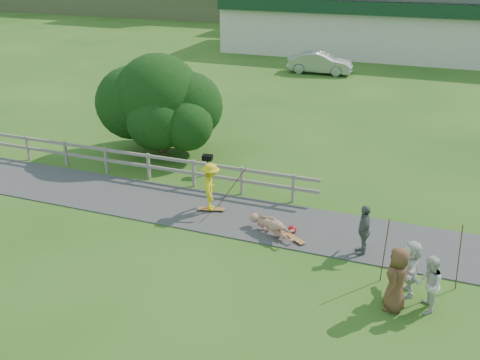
{
  "coord_description": "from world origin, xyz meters",
  "views": [
    {
      "loc": [
        6.43,
        -13.95,
        8.69
      ],
      "look_at": [
        0.41,
        2.0,
        1.18
      ],
      "focal_mm": 40.0,
      "sensor_mm": 36.0,
      "label": 1
    }
  ],
  "objects_px": {
    "spectator_b": "(364,230)",
    "skater_rider": "(211,189)",
    "spectator_a": "(429,285)",
    "car_silver": "(320,63)",
    "tree": "(159,116)",
    "skater_fallen": "(272,226)",
    "bbq": "(208,165)",
    "spectator_d": "(410,268)",
    "spectator_c": "(397,279)"
  },
  "relations": [
    {
      "from": "spectator_b",
      "to": "skater_rider",
      "type": "bearing_deg",
      "value": -116.02
    },
    {
      "from": "spectator_b",
      "to": "spectator_a",
      "type": "bearing_deg",
      "value": 25.18
    },
    {
      "from": "car_silver",
      "to": "tree",
      "type": "bearing_deg",
      "value": 168.94
    },
    {
      "from": "spectator_a",
      "to": "tree",
      "type": "distance_m",
      "value": 14.4
    },
    {
      "from": "spectator_b",
      "to": "car_silver",
      "type": "relative_size",
      "value": 0.35
    },
    {
      "from": "skater_rider",
      "to": "skater_fallen",
      "type": "bearing_deg",
      "value": -130.16
    },
    {
      "from": "car_silver",
      "to": "bbq",
      "type": "height_order",
      "value": "car_silver"
    },
    {
      "from": "tree",
      "to": "bbq",
      "type": "bearing_deg",
      "value": -29.67
    },
    {
      "from": "spectator_a",
      "to": "bbq",
      "type": "bearing_deg",
      "value": -129.28
    },
    {
      "from": "skater_fallen",
      "to": "spectator_d",
      "type": "height_order",
      "value": "spectator_d"
    },
    {
      "from": "skater_fallen",
      "to": "bbq",
      "type": "relative_size",
      "value": 2.1
    },
    {
      "from": "spectator_c",
      "to": "spectator_d",
      "type": "bearing_deg",
      "value": 166.53
    },
    {
      "from": "skater_rider",
      "to": "spectator_a",
      "type": "height_order",
      "value": "skater_rider"
    },
    {
      "from": "skater_fallen",
      "to": "bbq",
      "type": "height_order",
      "value": "bbq"
    },
    {
      "from": "skater_rider",
      "to": "car_silver",
      "type": "bearing_deg",
      "value": -17.86
    },
    {
      "from": "bbq",
      "to": "spectator_c",
      "type": "bearing_deg",
      "value": -46.32
    },
    {
      "from": "skater_fallen",
      "to": "spectator_a",
      "type": "distance_m",
      "value": 5.46
    },
    {
      "from": "spectator_a",
      "to": "tree",
      "type": "xyz_separation_m",
      "value": [
        -11.97,
        7.95,
        0.91
      ]
    },
    {
      "from": "spectator_c",
      "to": "tree",
      "type": "relative_size",
      "value": 0.29
    },
    {
      "from": "skater_rider",
      "to": "skater_fallen",
      "type": "height_order",
      "value": "skater_rider"
    },
    {
      "from": "skater_rider",
      "to": "spectator_a",
      "type": "distance_m",
      "value": 8.07
    },
    {
      "from": "bbq",
      "to": "spectator_b",
      "type": "bearing_deg",
      "value": -37.71
    },
    {
      "from": "car_silver",
      "to": "bbq",
      "type": "bearing_deg",
      "value": 178.43
    },
    {
      "from": "spectator_b",
      "to": "spectator_c",
      "type": "bearing_deg",
      "value": 9.88
    },
    {
      "from": "skater_fallen",
      "to": "bbq",
      "type": "xyz_separation_m",
      "value": [
        -3.96,
        3.83,
        0.1
      ]
    },
    {
      "from": "skater_rider",
      "to": "car_silver",
      "type": "xyz_separation_m",
      "value": [
        -1.43,
        23.31,
        -0.1
      ]
    },
    {
      "from": "skater_rider",
      "to": "car_silver",
      "type": "distance_m",
      "value": 23.35
    },
    {
      "from": "skater_fallen",
      "to": "tree",
      "type": "bearing_deg",
      "value": 79.49
    },
    {
      "from": "skater_fallen",
      "to": "car_silver",
      "type": "bearing_deg",
      "value": 37.13
    },
    {
      "from": "skater_fallen",
      "to": "tree",
      "type": "xyz_separation_m",
      "value": [
        -7.06,
        5.6,
        1.37
      ]
    },
    {
      "from": "spectator_b",
      "to": "spectator_d",
      "type": "xyz_separation_m",
      "value": [
        1.48,
        -1.62,
        -0.02
      ]
    },
    {
      "from": "spectator_d",
      "to": "car_silver",
      "type": "distance_m",
      "value": 27.19
    },
    {
      "from": "spectator_c",
      "to": "bbq",
      "type": "height_order",
      "value": "spectator_c"
    },
    {
      "from": "skater_rider",
      "to": "car_silver",
      "type": "height_order",
      "value": "skater_rider"
    },
    {
      "from": "spectator_c",
      "to": "bbq",
      "type": "distance_m",
      "value": 10.32
    },
    {
      "from": "skater_fallen",
      "to": "skater_rider",
      "type": "bearing_deg",
      "value": 99.09
    },
    {
      "from": "spectator_a",
      "to": "car_silver",
      "type": "distance_m",
      "value": 27.95
    },
    {
      "from": "spectator_b",
      "to": "bbq",
      "type": "bearing_deg",
      "value": -135.75
    },
    {
      "from": "spectator_b",
      "to": "spectator_d",
      "type": "distance_m",
      "value": 2.19
    },
    {
      "from": "spectator_d",
      "to": "skater_fallen",
      "type": "bearing_deg",
      "value": -120.39
    },
    {
      "from": "spectator_d",
      "to": "bbq",
      "type": "bearing_deg",
      "value": -132.62
    },
    {
      "from": "car_silver",
      "to": "tree",
      "type": "height_order",
      "value": "tree"
    },
    {
      "from": "spectator_d",
      "to": "car_silver",
      "type": "xyz_separation_m",
      "value": [
        -8.35,
        25.88,
        -0.04
      ]
    },
    {
      "from": "skater_fallen",
      "to": "spectator_c",
      "type": "height_order",
      "value": "spectator_c"
    },
    {
      "from": "spectator_a",
      "to": "bbq",
      "type": "xyz_separation_m",
      "value": [
        -8.87,
        6.18,
        -0.36
      ]
    },
    {
      "from": "spectator_d",
      "to": "tree",
      "type": "xyz_separation_m",
      "value": [
        -11.48,
        7.31,
        0.91
      ]
    },
    {
      "from": "skater_fallen",
      "to": "spectator_b",
      "type": "bearing_deg",
      "value": -64.1
    },
    {
      "from": "skater_rider",
      "to": "spectator_b",
      "type": "relative_size",
      "value": 1.05
    },
    {
      "from": "spectator_a",
      "to": "spectator_b",
      "type": "distance_m",
      "value": 2.99
    },
    {
      "from": "skater_rider",
      "to": "spectator_c",
      "type": "xyz_separation_m",
      "value": [
        6.63,
        -3.41,
        0.03
      ]
    }
  ]
}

